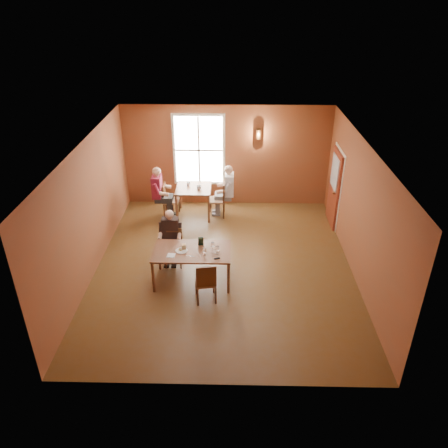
{
  "coord_description": "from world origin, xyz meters",
  "views": [
    {
      "loc": [
        0.2,
        -8.62,
        5.88
      ],
      "look_at": [
        0.0,
        0.2,
        1.05
      ],
      "focal_mm": 35.0,
      "sensor_mm": 36.0,
      "label": 1
    }
  ],
  "objects_px": {
    "main_table": "(192,266)",
    "diner_main": "(173,242)",
    "second_table": "(194,202)",
    "chair_diner_main": "(174,248)",
    "chair_diner_maroon": "(171,200)",
    "chair_diner_white": "(217,199)",
    "diner_white": "(218,193)",
    "diner_maroon": "(170,192)",
    "chair_empty": "(206,281)"
  },
  "relations": [
    {
      "from": "second_table",
      "to": "main_table",
      "type": "bearing_deg",
      "value": -85.87
    },
    {
      "from": "diner_white",
      "to": "diner_maroon",
      "type": "relative_size",
      "value": 0.99
    },
    {
      "from": "chair_diner_main",
      "to": "diner_maroon",
      "type": "distance_m",
      "value": 2.62
    },
    {
      "from": "chair_diner_main",
      "to": "second_table",
      "type": "distance_m",
      "value": 2.58
    },
    {
      "from": "main_table",
      "to": "chair_diner_main",
      "type": "xyz_separation_m",
      "value": [
        -0.5,
        0.65,
        0.04
      ]
    },
    {
      "from": "second_table",
      "to": "chair_diner_white",
      "type": "distance_m",
      "value": 0.66
    },
    {
      "from": "main_table",
      "to": "second_table",
      "type": "bearing_deg",
      "value": 94.13
    },
    {
      "from": "diner_white",
      "to": "diner_maroon",
      "type": "xyz_separation_m",
      "value": [
        -1.36,
        0.0,
        0.01
      ]
    },
    {
      "from": "chair_empty",
      "to": "second_table",
      "type": "bearing_deg",
      "value": 88.64
    },
    {
      "from": "main_table",
      "to": "chair_diner_maroon",
      "type": "height_order",
      "value": "chair_diner_maroon"
    },
    {
      "from": "chair_diner_white",
      "to": "diner_maroon",
      "type": "height_order",
      "value": "diner_maroon"
    },
    {
      "from": "chair_diner_main",
      "to": "diner_white",
      "type": "height_order",
      "value": "diner_white"
    },
    {
      "from": "chair_diner_main",
      "to": "chair_diner_white",
      "type": "distance_m",
      "value": 2.73
    },
    {
      "from": "diner_main",
      "to": "chair_empty",
      "type": "distance_m",
      "value": 1.53
    },
    {
      "from": "chair_diner_white",
      "to": "chair_diner_maroon",
      "type": "relative_size",
      "value": 1.08
    },
    {
      "from": "main_table",
      "to": "chair_empty",
      "type": "height_order",
      "value": "chair_empty"
    },
    {
      "from": "diner_main",
      "to": "chair_diner_maroon",
      "type": "height_order",
      "value": "diner_main"
    },
    {
      "from": "diner_white",
      "to": "diner_maroon",
      "type": "height_order",
      "value": "diner_maroon"
    },
    {
      "from": "main_table",
      "to": "diner_maroon",
      "type": "xyz_separation_m",
      "value": [
        -0.91,
        3.22,
        0.33
      ]
    },
    {
      "from": "chair_diner_white",
      "to": "chair_diner_maroon",
      "type": "height_order",
      "value": "chair_diner_white"
    },
    {
      "from": "diner_main",
      "to": "diner_white",
      "type": "xyz_separation_m",
      "value": [
        0.95,
        2.6,
        0.08
      ]
    },
    {
      "from": "diner_maroon",
      "to": "diner_white",
      "type": "bearing_deg",
      "value": 90.0
    },
    {
      "from": "chair_empty",
      "to": "chair_diner_maroon",
      "type": "xyz_separation_m",
      "value": [
        -1.22,
        3.87,
        0.01
      ]
    },
    {
      "from": "main_table",
      "to": "diner_main",
      "type": "bearing_deg",
      "value": 128.88
    },
    {
      "from": "chair_diner_main",
      "to": "chair_diner_maroon",
      "type": "relative_size",
      "value": 0.92
    },
    {
      "from": "diner_white",
      "to": "diner_maroon",
      "type": "bearing_deg",
      "value": 90.0
    },
    {
      "from": "main_table",
      "to": "chair_diner_main",
      "type": "height_order",
      "value": "chair_diner_main"
    },
    {
      "from": "main_table",
      "to": "diner_main",
      "type": "relative_size",
      "value": 1.33
    },
    {
      "from": "diner_main",
      "to": "second_table",
      "type": "relative_size",
      "value": 1.3
    },
    {
      "from": "chair_diner_main",
      "to": "chair_empty",
      "type": "relative_size",
      "value": 0.94
    },
    {
      "from": "chair_diner_main",
      "to": "second_table",
      "type": "bearing_deg",
      "value": -95.94
    },
    {
      "from": "main_table",
      "to": "diner_white",
      "type": "relative_size",
      "value": 1.18
    },
    {
      "from": "diner_main",
      "to": "chair_empty",
      "type": "bearing_deg",
      "value": 123.16
    },
    {
      "from": "chair_diner_main",
      "to": "second_table",
      "type": "xyz_separation_m",
      "value": [
        0.27,
        2.57,
        -0.01
      ]
    },
    {
      "from": "chair_empty",
      "to": "chair_diner_maroon",
      "type": "bearing_deg",
      "value": 97.75
    },
    {
      "from": "chair_diner_main",
      "to": "diner_main",
      "type": "bearing_deg",
      "value": 90.0
    },
    {
      "from": "diner_maroon",
      "to": "chair_diner_maroon",
      "type": "bearing_deg",
      "value": 90.0
    },
    {
      "from": "main_table",
      "to": "second_table",
      "type": "xyz_separation_m",
      "value": [
        -0.23,
        3.22,
        0.04
      ]
    },
    {
      "from": "diner_maroon",
      "to": "chair_diner_white",
      "type": "bearing_deg",
      "value": 90.0
    },
    {
      "from": "diner_main",
      "to": "chair_diner_white",
      "type": "xyz_separation_m",
      "value": [
        0.92,
        2.6,
        -0.12
      ]
    },
    {
      "from": "second_table",
      "to": "chair_diner_maroon",
      "type": "relative_size",
      "value": 1.02
    },
    {
      "from": "diner_white",
      "to": "diner_main",
      "type": "bearing_deg",
      "value": 159.97
    },
    {
      "from": "main_table",
      "to": "chair_diner_maroon",
      "type": "distance_m",
      "value": 3.34
    },
    {
      "from": "diner_main",
      "to": "chair_diner_main",
      "type": "bearing_deg",
      "value": -90.0
    },
    {
      "from": "diner_main",
      "to": "chair_diner_maroon",
      "type": "bearing_deg",
      "value": -81.63
    },
    {
      "from": "main_table",
      "to": "diner_main",
      "type": "xyz_separation_m",
      "value": [
        -0.5,
        0.62,
        0.24
      ]
    },
    {
      "from": "chair_diner_main",
      "to": "diner_white",
      "type": "relative_size",
      "value": 0.61
    },
    {
      "from": "main_table",
      "to": "chair_diner_maroon",
      "type": "xyz_separation_m",
      "value": [
        -0.88,
        3.22,
        0.08
      ]
    },
    {
      "from": "diner_main",
      "to": "chair_diner_white",
      "type": "relative_size",
      "value": 1.24
    },
    {
      "from": "chair_diner_main",
      "to": "diner_main",
      "type": "height_order",
      "value": "diner_main"
    }
  ]
}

